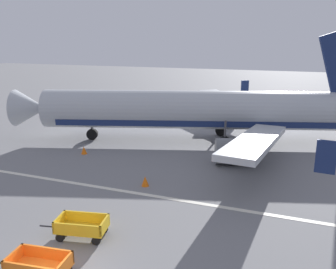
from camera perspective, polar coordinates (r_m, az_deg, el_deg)
apron_stripe at (r=23.55m, az=-3.57°, el=-9.55°), size 120.00×0.36×0.01m
airplane at (r=34.87m, az=6.44°, el=3.77°), size 36.84×29.93×11.34m
baggage_cart_third_in_row at (r=16.81m, az=-19.91°, el=-19.08°), size 3.62×1.71×1.07m
baggage_cart_fourth_in_row at (r=19.17m, az=-13.60°, el=-14.06°), size 3.63×1.87×1.07m
traffic_cone_near_plane at (r=32.25m, az=-13.26°, el=-2.45°), size 0.51×0.51×0.68m
traffic_cone_mid_apron at (r=24.76m, az=-3.66°, el=-7.43°), size 0.53×0.53×0.69m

